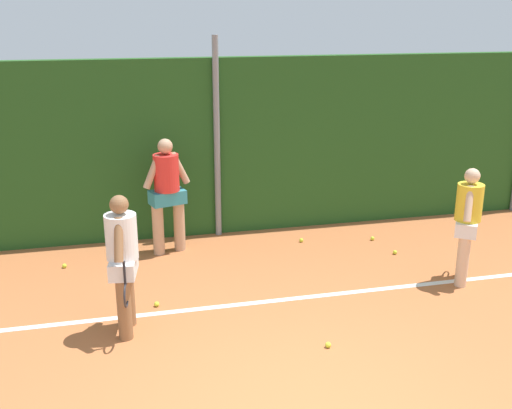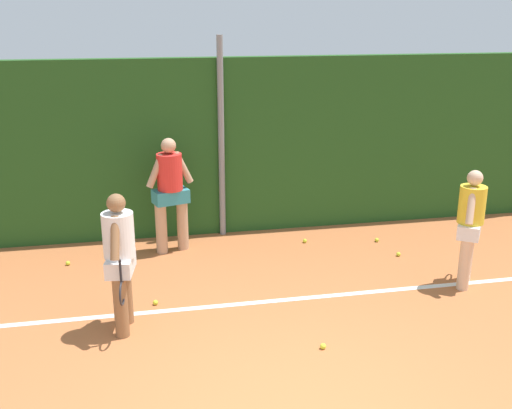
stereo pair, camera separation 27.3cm
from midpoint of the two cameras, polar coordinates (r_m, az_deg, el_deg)
The scene contains 13 objects.
ground_plane at distance 7.16m, azimuth 0.49°, elevation -12.65°, with size 30.20×30.20×0.00m, color #B76638.
hedge_fence_backdrop at distance 10.10m, azimuth -4.62°, elevation 5.32°, with size 19.63×0.25×2.92m, color #23511E.
fence_post_center at distance 9.89m, azimuth -4.48°, elevation 6.10°, with size 0.10×0.10×3.27m, color gray.
court_baseline_paint at distance 7.99m, azimuth -1.19°, elevation -9.22°, with size 14.35×0.10×0.01m, color white.
player_foreground_near at distance 7.13m, azimuth -13.46°, elevation -4.88°, with size 0.36×0.79×1.68m.
player_midcourt at distance 8.70m, azimuth 18.36°, elevation -1.36°, with size 0.50×0.68×1.63m.
player_backcourt_far at distance 9.39m, azimuth -9.16°, elevation 1.37°, with size 0.74×0.45×1.80m.
tennis_ball_0 at distance 8.02m, azimuth -10.27°, elevation -9.19°, with size 0.07×0.07×0.07m, color #CCDB33.
tennis_ball_1 at distance 9.70m, azimuth 12.11°, elevation -4.40°, with size 0.07×0.07×0.07m, color #CCDB33.
tennis_ball_2 at distance 9.98m, azimuth 3.49°, elevation -3.36°, with size 0.07×0.07×0.07m, color #CCDB33.
tennis_ball_5 at distance 9.47m, azimuth -18.32°, elevation -5.49°, with size 0.07×0.07×0.07m, color #CCDB33.
tennis_ball_8 at distance 7.05m, azimuth 5.65°, elevation -12.98°, with size 0.07×0.07×0.07m, color #CCDB33.
tennis_ball_10 at distance 10.20m, azimuth 10.11°, elevation -3.15°, with size 0.07×0.07×0.07m, color #CCDB33.
Camera 1 is at (-1.62, -4.41, 3.63)m, focal length 42.66 mm.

